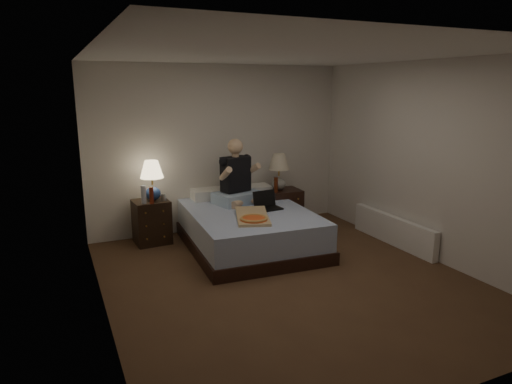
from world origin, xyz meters
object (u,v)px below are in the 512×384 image
lamp_left (152,181)px  person (238,171)px  beer_bottle_right (276,185)px  nightstand_left (152,222)px  lamp_right (279,172)px  beer_bottle_left (151,196)px  bed (248,228)px  laptop (269,201)px  nightstand_right (284,209)px  pizza_box (254,219)px  water_bottle (144,195)px  radiator (393,230)px  soda_can (164,197)px

lamp_left → person: 1.20m
beer_bottle_right → nightstand_left: bearing=171.5°
nightstand_left → lamp_right: size_ratio=1.10×
beer_bottle_left → bed: bearing=-23.5°
lamp_right → laptop: lamp_right is taller
laptop → lamp_left: bearing=145.0°
beer_bottle_left → nightstand_right: bearing=0.4°
bed → lamp_right: lamp_right is taller
beer_bottle_left → laptop: bearing=-22.1°
nightstand_left → pizza_box: 1.64m
lamp_left → water_bottle: lamp_left is taller
pizza_box → radiator: (2.06, -0.19, -0.36)m
beer_bottle_left → person: bearing=-4.5°
water_bottle → beer_bottle_right: (1.94, -0.15, -0.01)m
lamp_right → pizza_box: 1.49m
laptop → bed: bearing=158.6°
bed → beer_bottle_right: 0.91m
nightstand_left → lamp_left: size_ratio=1.10×
lamp_left → radiator: bearing=-25.8°
nightstand_right → soda_can: soda_can is taller
nightstand_right → water_bottle: bearing=-178.3°
soda_can → pizza_box: soda_can is taller
beer_bottle_right → person: (-0.62, -0.01, 0.25)m
nightstand_right → soda_can: size_ratio=6.20×
nightstand_left → laptop: 1.69m
soda_can → person: bearing=-10.4°
radiator → soda_can: bearing=154.9°
lamp_left → nightstand_left: bearing=-159.2°
soda_can → person: 1.10m
lamp_left → laptop: bearing=-29.3°
pizza_box → radiator: size_ratio=0.47×
lamp_right → water_bottle: lamp_right is taller
nightstand_left → water_bottle: size_ratio=2.47×
beer_bottle_left → lamp_left: bearing=73.1°
soda_can → nightstand_right: bearing=-2.5°
nightstand_right → lamp_left: 2.08m
nightstand_left → lamp_right: lamp_right is taller
lamp_right → person: bearing=-169.5°
lamp_right → person: 0.75m
lamp_right → pizza_box: lamp_right is taller
soda_can → lamp_right: bearing=-1.8°
radiator → person: bearing=147.9°
bed → pizza_box: size_ratio=2.74×
nightstand_left → pizza_box: (1.01, -1.27, 0.25)m
bed → nightstand_right: nightstand_right is taller
lamp_left → water_bottle: bearing=-137.6°
water_bottle → radiator: (3.19, -1.33, -0.54)m
water_bottle → soda_can: water_bottle is taller
nightstand_right → lamp_left: lamp_left is taller
nightstand_left → radiator: (3.08, -1.45, -0.11)m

